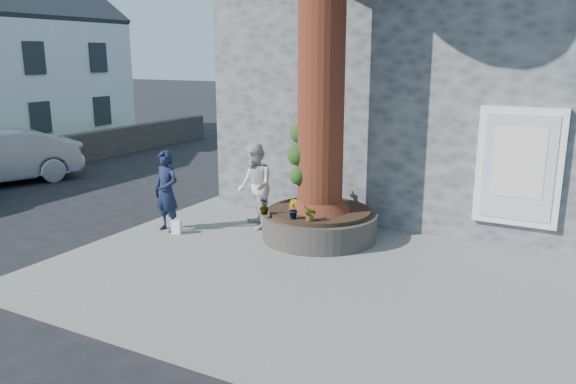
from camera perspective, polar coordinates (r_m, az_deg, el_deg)
The scene contains 14 objects.
ground at distance 10.17m, azimuth -5.83°, elevation -7.72°, with size 120.00×120.00×0.00m, color black.
pavement at distance 10.28m, azimuth 4.34°, elevation -7.09°, with size 9.00×8.00×0.12m, color slate.
yellow_line at distance 12.73m, azimuth -14.74°, elevation -3.65°, with size 0.10×30.00×0.01m, color yellow.
stone_shop at distance 15.28m, azimuth 17.85°, elevation 11.04°, with size 10.30×8.30×6.30m.
planter at distance 11.31m, azimuth 3.20°, elevation -3.23°, with size 2.30×2.30×0.60m.
cottage_far at distance 26.98m, azimuth -26.49°, elevation 12.53°, with size 7.30×7.40×8.75m.
man at distance 11.88m, azimuth -12.24°, elevation 0.09°, with size 0.62×0.41×1.70m, color #121933.
woman at distance 11.83m, azimuth -3.37°, elevation 0.58°, with size 0.87×0.68×1.80m, color beige.
shopping_bag at distance 11.81m, azimuth -11.25°, elevation -3.51°, with size 0.20×0.12×0.28m, color white.
a_board_sign at distance 19.27m, azimuth -25.81°, elevation 2.79°, with size 0.55×0.36×1.00m, color #0F3918.
plant_a at distance 11.94m, azimuth 4.70°, elevation 0.21°, with size 0.21×0.15×0.41m, color gray.
plant_b at distance 10.50m, azimuth 0.50°, elevation -1.76°, with size 0.20×0.19×0.37m, color gray.
plant_c at distance 10.81m, azimuth -2.44°, elevation -1.46°, with size 0.18×0.18×0.32m, color gray.
plant_d at distance 10.36m, azimuth 2.23°, elevation -2.22°, with size 0.26×0.23×0.28m, color gray.
Camera 1 is at (5.37, -7.80, 3.71)m, focal length 35.00 mm.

